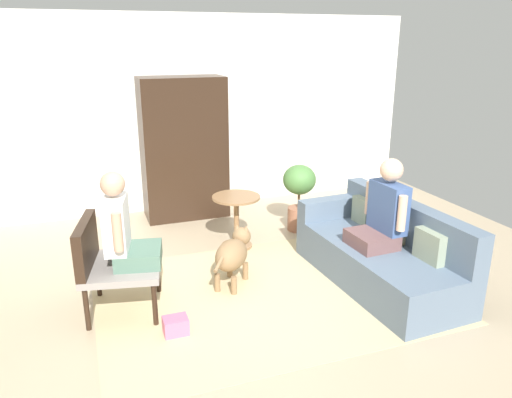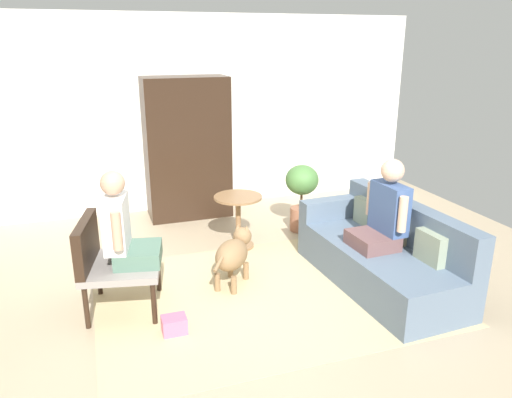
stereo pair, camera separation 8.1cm
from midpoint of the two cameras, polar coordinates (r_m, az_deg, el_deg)
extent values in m
plane|color=tan|center=(4.63, -1.11, -11.66)|extent=(7.45, 7.45, 0.00)
cube|color=silver|center=(6.91, -9.11, 9.71)|extent=(6.81, 0.12, 2.64)
cube|color=#C6B284|center=(4.73, 0.86, -10.90)|extent=(3.14, 2.27, 0.01)
cube|color=slate|center=(4.98, 13.50, -7.32)|extent=(0.90, 1.92, 0.40)
cube|color=slate|center=(5.01, 16.76, -2.49)|extent=(0.27, 1.89, 0.39)
cube|color=slate|center=(5.51, 8.59, -0.96)|extent=(0.82, 0.22, 0.22)
cube|color=gray|center=(4.62, 19.09, -5.23)|extent=(0.12, 0.32, 0.28)
cube|color=#C6B284|center=(4.99, 15.18, -3.13)|extent=(0.12, 0.32, 0.28)
cube|color=gray|center=(5.38, 11.87, -1.34)|extent=(0.11, 0.27, 0.28)
cylinder|color=black|center=(4.78, -11.84, -8.43)|extent=(0.04, 0.04, 0.39)
cylinder|color=black|center=(4.27, -12.25, -11.88)|extent=(0.04, 0.04, 0.39)
cylinder|color=black|center=(4.85, -18.39, -8.60)|extent=(0.04, 0.04, 0.39)
cylinder|color=black|center=(4.35, -19.63, -11.99)|extent=(0.04, 0.04, 0.39)
cube|color=gray|center=(4.45, -15.77, -7.61)|extent=(0.77, 0.80, 0.06)
cube|color=black|center=(4.41, -19.70, -4.98)|extent=(0.22, 0.68, 0.40)
cube|color=brown|center=(4.82, 12.83, -4.60)|extent=(0.41, 0.43, 0.14)
cube|color=#3F598C|center=(4.81, 14.68, -0.91)|extent=(0.20, 0.42, 0.47)
sphere|color=#DDB293|center=(4.70, 15.02, 3.29)|extent=(0.22, 0.22, 0.22)
cylinder|color=#DDB293|center=(4.59, 16.15, -1.62)|extent=(0.08, 0.08, 0.33)
cylinder|color=#DDB293|center=(4.96, 12.62, 0.14)|extent=(0.08, 0.08, 0.33)
cube|color=#507261|center=(4.39, -14.02, -6.38)|extent=(0.46, 0.48, 0.14)
cube|color=white|center=(4.30, -16.48, -2.80)|extent=(0.26, 0.44, 0.46)
sphere|color=tan|center=(4.19, -16.91, 1.70)|extent=(0.20, 0.20, 0.20)
cylinder|color=tan|center=(4.52, -15.61, -1.41)|extent=(0.08, 0.08, 0.32)
cylinder|color=tan|center=(4.06, -16.40, -3.69)|extent=(0.08, 0.08, 0.32)
cylinder|color=olive|center=(5.52, -2.75, 0.20)|extent=(0.55, 0.55, 0.02)
cylinder|color=olive|center=(5.62, -2.70, -2.80)|extent=(0.06, 0.06, 0.59)
cylinder|color=olive|center=(5.72, -2.66, -5.43)|extent=(0.35, 0.35, 0.03)
ellipsoid|color=olive|center=(4.74, -3.38, -6.54)|extent=(0.51, 0.53, 0.28)
sphere|color=olive|center=(4.95, -2.16, -4.36)|extent=(0.19, 0.19, 0.19)
cone|color=olive|center=(4.93, -2.68, -3.28)|extent=(0.06, 0.06, 0.06)
cone|color=olive|center=(4.90, -1.66, -3.41)|extent=(0.06, 0.06, 0.06)
cylinder|color=olive|center=(4.47, -4.88, -7.61)|extent=(0.14, 0.16, 0.10)
cylinder|color=olive|center=(5.01, -3.54, -8.10)|extent=(0.06, 0.06, 0.18)
cylinder|color=olive|center=(4.95, -1.71, -8.38)|extent=(0.06, 0.06, 0.18)
cylinder|color=olive|center=(4.75, -5.02, -9.69)|extent=(0.06, 0.06, 0.18)
cylinder|color=olive|center=(4.69, -3.10, -10.02)|extent=(0.06, 0.06, 0.18)
cylinder|color=#996047|center=(6.19, 4.57, -2.28)|extent=(0.27, 0.27, 0.30)
cylinder|color=brown|center=(6.11, 4.63, -0.11)|extent=(0.03, 0.03, 0.20)
ellipsoid|color=#4C7D3D|center=(6.04, 4.69, 2.27)|extent=(0.41, 0.41, 0.37)
cube|color=black|center=(6.57, -8.77, 5.83)|extent=(1.08, 0.56, 1.85)
cube|color=#D8668C|center=(4.18, -9.89, -14.34)|extent=(0.20, 0.15, 0.15)
camera|label=1|loc=(0.04, -90.53, -0.17)|focal=34.37mm
camera|label=2|loc=(0.04, 89.47, 0.17)|focal=34.37mm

